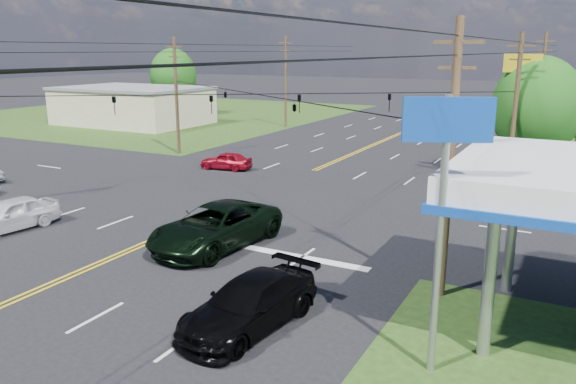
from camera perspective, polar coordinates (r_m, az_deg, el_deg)
The scene contains 19 objects.
ground at distance 33.58m, azimuth -3.18°, elevation -0.36°, with size 280.00×280.00×0.00m, color black.
grass_nw at distance 79.58m, azimuth -13.08°, elevation 7.78°, with size 46.00×48.00×0.03m, color #253B13.
stop_bar at distance 24.56m, azimuth -2.77°, elevation -5.91°, with size 10.00×0.50×0.02m, color silver.
retail_nw at distance 68.66m, azimuth -15.45°, elevation 8.34°, with size 16.00×11.00×4.00m, color beige.
pole_se at distance 19.51m, azimuth 16.16°, elevation 3.23°, with size 1.60×0.28×9.50m.
pole_nw at distance 47.50m, azimuth -11.27°, elevation 9.70°, with size 1.60×0.28×9.50m.
pole_ne at distance 37.17m, azimuth 22.06°, elevation 7.75°, with size 1.60×0.28×9.50m.
pole_left_far at distance 63.36m, azimuth -0.25°, elevation 11.27°, with size 1.60×0.28×10.00m.
pole_right_far at distance 56.04m, azimuth 24.28°, elevation 9.65°, with size 1.60×0.28×10.00m.
span_wire_signals at distance 32.59m, azimuth -3.33°, elevation 9.89°, with size 26.00×18.00×1.13m.
power_lines at distance 30.80m, azimuth -5.38°, elevation 14.45°, with size 26.04×100.00×0.64m.
tree_right_a at distance 40.07m, azimuth 23.97°, elevation 7.90°, with size 5.70×5.70×8.18m.
tree_far_l at distance 77.27m, azimuth -11.58°, elevation 11.55°, with size 6.08×6.08×8.72m.
pickup_dkgreen at distance 24.90m, azimuth -7.36°, elevation -3.47°, with size 3.07×6.66×1.85m, color black.
suv_black at distance 17.85m, azimuth -3.92°, elevation -11.26°, with size 2.18×5.37×1.56m, color black.
pickup_white at distance 30.10m, azimuth -26.40°, elevation -2.05°, with size 1.84×4.58×1.56m, color silver.
sedan_red at distance 41.06m, azimuth -6.30°, elevation 3.19°, with size 1.51×3.76×1.28m, color maroon.
polesign_se at distance 14.37m, azimuth 15.64°, elevation 2.98°, with size 2.10×1.10×7.42m.
polesign_ne at distance 38.85m, azimuth 22.58°, elevation 10.23°, with size 2.28×0.44×8.25m.
Camera 1 is at (16.81, -15.81, 8.46)m, focal length 35.00 mm.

